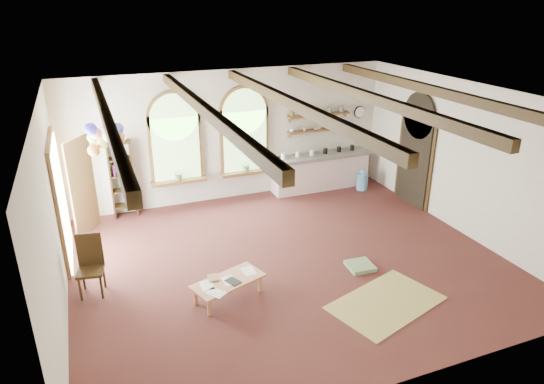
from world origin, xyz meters
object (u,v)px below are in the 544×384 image
coffee_table (228,282)px  kitchen_counter (320,171)px  side_chair (92,277)px  balloon_cluster (106,136)px

coffee_table → kitchen_counter: bearing=46.8°
coffee_table → side_chair: side_chair is taller
balloon_cluster → kitchen_counter: bearing=15.4°
coffee_table → side_chair: bearing=154.8°
kitchen_counter → coffee_table: 5.46m
kitchen_counter → side_chair: size_ratio=2.49×
balloon_cluster → side_chair: bearing=-111.1°
coffee_table → side_chair: size_ratio=1.25×
side_chair → balloon_cluster: size_ratio=0.94×
coffee_table → balloon_cluster: bearing=121.5°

